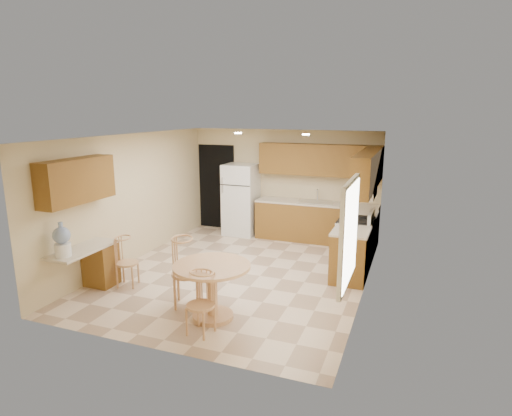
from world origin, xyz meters
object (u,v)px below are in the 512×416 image
at_px(dining_table, 212,283).
at_px(refrigerator, 241,199).
at_px(chair_table_b, 197,300).
at_px(water_crock, 62,241).
at_px(chair_table_a, 183,267).
at_px(chair_desk, 124,258).
at_px(stove, 355,242).

bearing_deg(dining_table, refrigerator, 107.12).
height_order(chair_table_b, water_crock, water_crock).
relative_size(chair_table_a, water_crock, 1.99).
bearing_deg(chair_desk, stove, 110.39).
height_order(stove, chair_table_a, stove).
bearing_deg(stove, refrigerator, 157.01).
height_order(refrigerator, chair_desk, refrigerator).
height_order(stove, chair_desk, stove).
height_order(stove, chair_table_b, stove).
bearing_deg(chair_desk, refrigerator, 155.82).
bearing_deg(chair_table_a, water_crock, -96.02).
distance_m(dining_table, chair_table_a, 0.58).
xyz_separation_m(refrigerator, chair_table_a, (0.73, -3.99, -0.20)).
xyz_separation_m(refrigerator, water_crock, (-1.05, -4.50, 0.16)).
xyz_separation_m(stove, chair_desk, (-3.47, -2.46, 0.05)).
xyz_separation_m(chair_table_a, chair_desk, (-1.33, 0.31, -0.13)).
relative_size(refrigerator, chair_table_a, 1.60).
bearing_deg(chair_table_a, dining_table, 52.97).
height_order(stove, dining_table, stove).
bearing_deg(refrigerator, chair_desk, -99.26).
bearing_deg(chair_desk, water_crock, -43.70).
bearing_deg(water_crock, chair_table_a, 15.90).
relative_size(dining_table, water_crock, 2.05).
distance_m(dining_table, chair_table_b, 0.54).
xyz_separation_m(chair_desk, water_crock, (-0.45, -0.82, 0.49)).
height_order(chair_table_a, chair_desk, chair_table_a).
relative_size(chair_table_b, water_crock, 1.60).
bearing_deg(chair_table_b, water_crock, 2.37).
bearing_deg(dining_table, chair_table_a, 164.89).
bearing_deg(stove, chair_desk, -144.69).
relative_size(chair_table_a, chair_desk, 1.25).
bearing_deg(chair_table_b, chair_desk, -20.72).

